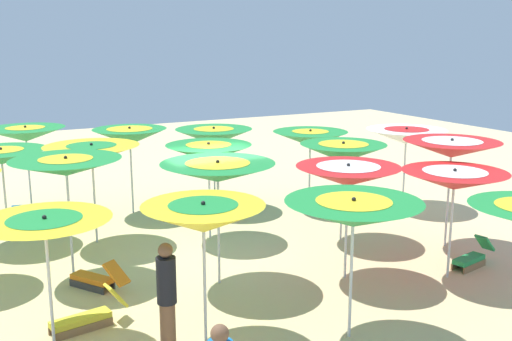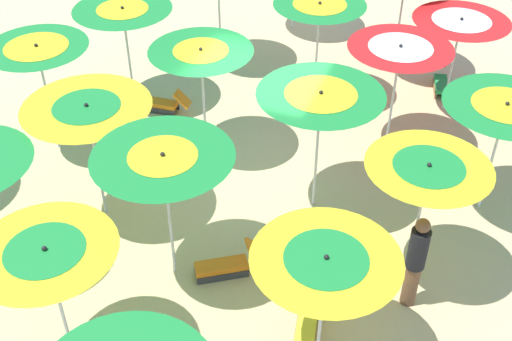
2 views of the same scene
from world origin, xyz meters
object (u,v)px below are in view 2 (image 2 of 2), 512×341
(beach_umbrella_2, at_px, (124,18))
(lounger_2, at_px, (441,81))
(lounger_4, at_px, (308,313))
(beach_umbrella_16, at_px, (504,115))
(beachgoer_0, at_px, (416,261))
(beach_umbrella_18, at_px, (325,267))
(beach_umbrella_11, at_px, (399,56))
(beach_umbrella_13, at_px, (164,165))
(beach_umbrella_14, at_px, (48,261))
(beach_umbrella_12, at_px, (320,103))
(lounger_0, at_px, (228,264))
(beach_umbrella_8, at_px, (88,115))
(lounger_1, at_px, (161,103))
(beach_umbrella_17, at_px, (427,177))
(beach_umbrella_6, at_px, (319,13))
(beach_umbrella_10, at_px, (460,28))
(beach_umbrella_7, at_px, (201,59))
(beach_umbrella_3, at_px, (38,56))

(beach_umbrella_2, relative_size, lounger_2, 1.89)
(lounger_2, relative_size, lounger_4, 0.93)
(beach_umbrella_16, distance_m, beachgoer_0, 3.12)
(beach_umbrella_18, xyz_separation_m, beachgoer_0, (-1.52, 1.08, -0.98))
(beach_umbrella_11, xyz_separation_m, beach_umbrella_13, (4.84, -2.65, 0.15))
(beach_umbrella_13, height_order, beach_umbrella_14, beach_umbrella_13)
(beach_umbrella_12, height_order, beach_umbrella_13, beach_umbrella_13)
(lounger_0, distance_m, lounger_2, 7.73)
(beach_umbrella_8, xyz_separation_m, lounger_1, (-3.49, -0.57, -1.96))
(beach_umbrella_8, height_order, beach_umbrella_13, beach_umbrella_13)
(lounger_0, bearing_deg, beach_umbrella_17, 168.00)
(beach_umbrella_14, bearing_deg, beach_umbrella_6, 170.66)
(beach_umbrella_8, xyz_separation_m, beach_umbrella_10, (-5.77, 5.48, -0.13))
(beach_umbrella_6, bearing_deg, beach_umbrella_10, 100.35)
(beach_umbrella_7, relative_size, lounger_2, 1.90)
(beach_umbrella_10, xyz_separation_m, beach_umbrella_12, (4.21, -1.90, 0.23))
(lounger_0, relative_size, beachgoer_0, 0.72)
(beachgoer_0, bearing_deg, lounger_4, 44.08)
(beach_umbrella_11, distance_m, beach_umbrella_18, 5.69)
(beach_umbrella_6, relative_size, beach_umbrella_13, 0.96)
(beach_umbrella_13, bearing_deg, beach_umbrella_3, -121.78)
(lounger_2, bearing_deg, beach_umbrella_14, -34.54)
(beach_umbrella_2, relative_size, beach_umbrella_11, 0.99)
(beach_umbrella_7, distance_m, beach_umbrella_11, 3.83)
(beach_umbrella_7, relative_size, lounger_0, 1.85)
(beach_umbrella_17, relative_size, lounger_0, 1.82)
(beach_umbrella_7, xyz_separation_m, lounger_1, (-0.98, -1.53, -1.91))
(beach_umbrella_2, bearing_deg, lounger_1, 76.81)
(beach_umbrella_3, bearing_deg, lounger_4, 67.05)
(beach_umbrella_3, bearing_deg, lounger_0, 65.81)
(lounger_0, height_order, lounger_2, same)
(beach_umbrella_6, height_order, beach_umbrella_14, beach_umbrella_6)
(beach_umbrella_7, bearing_deg, beach_umbrella_3, -70.81)
(beach_umbrella_11, distance_m, lounger_4, 5.45)
(beach_umbrella_8, distance_m, beach_umbrella_12, 3.91)
(beach_umbrella_12, height_order, lounger_4, beach_umbrella_12)
(beach_umbrella_3, distance_m, lounger_0, 5.54)
(beach_umbrella_10, distance_m, beachgoer_0, 6.12)
(beach_umbrella_6, bearing_deg, beach_umbrella_16, 55.93)
(beach_umbrella_10, bearing_deg, beach_umbrella_7, -54.22)
(beach_umbrella_16, relative_size, lounger_1, 1.85)
(beach_umbrella_3, height_order, lounger_0, beach_umbrella_3)
(beach_umbrella_18, height_order, beachgoer_0, beach_umbrella_18)
(beach_umbrella_14, bearing_deg, beachgoer_0, 121.43)
(beach_umbrella_8, relative_size, lounger_2, 1.94)
(beach_umbrella_2, distance_m, beachgoer_0, 8.16)
(beach_umbrella_7, bearing_deg, beach_umbrella_13, 14.85)
(beach_umbrella_18, relative_size, lounger_1, 1.68)
(beach_umbrella_3, relative_size, lounger_0, 1.90)
(beach_umbrella_10, relative_size, lounger_0, 1.78)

